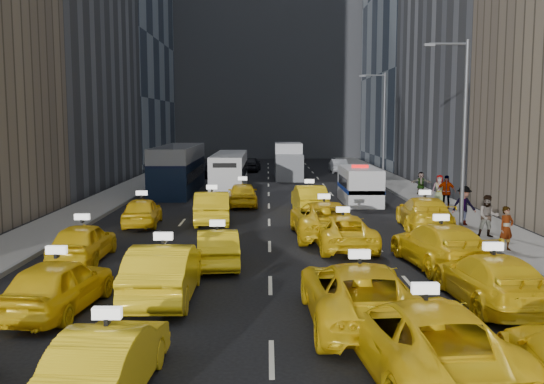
{
  "coord_description": "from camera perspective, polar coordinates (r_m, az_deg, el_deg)",
  "views": [
    {
      "loc": [
        -0.09,
        -16.87,
        5.25
      ],
      "look_at": [
        0.12,
        10.47,
        2.0
      ],
      "focal_mm": 40.0,
      "sensor_mm": 36.0,
      "label": 1
    }
  ],
  "objects": [
    {
      "name": "taxi_8",
      "position": [
        23.81,
        -17.36,
        -4.49
      ],
      "size": [
        1.74,
        4.27,
        1.45
      ],
      "primitive_type": "imported",
      "rotation": [
        0.0,
        0.0,
        3.14
      ],
      "color": "yellow",
      "rests_on": "ground"
    },
    {
      "name": "taxi_17",
      "position": [
        34.99,
        3.52,
        -0.59
      ],
      "size": [
        1.97,
        4.79,
        1.54
      ],
      "primitive_type": "imported",
      "rotation": [
        0.0,
        0.0,
        3.21
      ],
      "color": "yellow",
      "rests_on": "ground"
    },
    {
      "name": "double_decker",
      "position": [
        44.79,
        -8.79,
        2.1
      ],
      "size": [
        3.56,
        11.66,
        3.34
      ],
      "rotation": [
        0.0,
        0.0,
        -0.08
      ],
      "color": "black",
      "rests_on": "ground"
    },
    {
      "name": "taxi_15",
      "position": [
        30.05,
        14.14,
        -1.95
      ],
      "size": [
        2.72,
        5.66,
        1.59
      ],
      "primitive_type": "imported",
      "rotation": [
        0.0,
        0.0,
        3.05
      ],
      "color": "yellow",
      "rests_on": "ground"
    },
    {
      "name": "nypd_van",
      "position": [
        38.85,
        8.25,
        0.58
      ],
      "size": [
        2.95,
        5.91,
        2.43
      ],
      "rotation": [
        0.0,
        0.0,
        0.14
      ],
      "color": "silver",
      "rests_on": "ground"
    },
    {
      "name": "taxi_11",
      "position": [
        22.53,
        15.55,
        -4.87
      ],
      "size": [
        2.88,
        5.73,
        1.6
      ],
      "primitive_type": "imported",
      "rotation": [
        0.0,
        0.0,
        3.26
      ],
      "color": "yellow",
      "rests_on": "ground"
    },
    {
      "name": "misc_car_3",
      "position": [
        62.43,
        -2.01,
        2.65
      ],
      "size": [
        2.11,
        4.55,
        1.51
      ],
      "primitive_type": "imported",
      "rotation": [
        0.0,
        0.0,
        3.07
      ],
      "color": "black",
      "rests_on": "ground"
    },
    {
      "name": "taxi_13",
      "position": [
        31.19,
        -5.66,
        -1.43
      ],
      "size": [
        2.1,
        5.07,
        1.63
      ],
      "primitive_type": "imported",
      "rotation": [
        0.0,
        0.0,
        3.22
      ],
      "color": "yellow",
      "rests_on": "ground"
    },
    {
      "name": "misc_car_0",
      "position": [
        46.0,
        8.6,
        0.99
      ],
      "size": [
        1.98,
        4.25,
        1.35
      ],
      "primitive_type": "imported",
      "rotation": [
        0.0,
        0.0,
        3.28
      ],
      "color": "#A8ACB0",
      "rests_on": "ground"
    },
    {
      "name": "taxi_16",
      "position": [
        37.06,
        -2.78,
        -0.21
      ],
      "size": [
        2.01,
        4.48,
        1.49
      ],
      "primitive_type": "imported",
      "rotation": [
        0.0,
        0.0,
        3.2
      ],
      "color": "yellow",
      "rests_on": "ground"
    },
    {
      "name": "taxi_1",
      "position": [
        12.45,
        -15.13,
        -14.93
      ],
      "size": [
        1.72,
        4.28,
        1.38
      ],
      "primitive_type": "imported",
      "rotation": [
        0.0,
        0.0,
        3.08
      ],
      "color": "yellow",
      "rests_on": "ground"
    },
    {
      "name": "taxi_12",
      "position": [
        30.92,
        -12.12,
        -1.81
      ],
      "size": [
        1.96,
        4.3,
        1.43
      ],
      "primitive_type": "imported",
      "rotation": [
        0.0,
        0.0,
        3.21
      ],
      "color": "yellow",
      "rests_on": "ground"
    },
    {
      "name": "taxi_6",
      "position": [
        16.04,
        8.16,
        -9.38
      ],
      "size": [
        2.82,
        5.86,
        1.61
      ],
      "primitive_type": "imported",
      "rotation": [
        0.0,
        0.0,
        3.17
      ],
      "color": "yellow",
      "rests_on": "ground"
    },
    {
      "name": "pedestrian_5",
      "position": [
        43.21,
        13.84,
        0.84
      ],
      "size": [
        1.48,
        0.59,
        1.55
      ],
      "primitive_type": "imported",
      "rotation": [
        0.0,
        0.0,
        -0.13
      ],
      "color": "gray",
      "rests_on": "sidewalk_east"
    },
    {
      "name": "curb_west",
      "position": [
        43.13,
        -12.43,
        -0.25
      ],
      "size": [
        0.15,
        90.0,
        0.18
      ],
      "primitive_type": "cube",
      "color": "slate",
      "rests_on": "ground"
    },
    {
      "name": "misc_car_2",
      "position": [
        61.35,
        1.97,
        2.58
      ],
      "size": [
        2.3,
        5.33,
        1.53
      ],
      "primitive_type": "imported",
      "rotation": [
        0.0,
        0.0,
        3.11
      ],
      "color": "slate",
      "rests_on": "ground"
    },
    {
      "name": "sidewalk_west",
      "position": [
        43.45,
        -14.3,
        -0.27
      ],
      "size": [
        3.0,
        90.0,
        0.15
      ],
      "primitive_type": "cube",
      "color": "gray",
      "rests_on": "ground"
    },
    {
      "name": "taxi_10",
      "position": [
        25.17,
        6.66,
        -3.7
      ],
      "size": [
        2.54,
        5.08,
        1.38
      ],
      "primitive_type": "imported",
      "rotation": [
        0.0,
        0.0,
        3.19
      ],
      "color": "yellow",
      "rests_on": "ground"
    },
    {
      "name": "taxi_5",
      "position": [
        18.22,
        -10.12,
        -7.36
      ],
      "size": [
        1.8,
        5.06,
        1.66
      ],
      "primitive_type": "imported",
      "rotation": [
        0.0,
        0.0,
        3.15
      ],
      "color": "yellow",
      "rests_on": "ground"
    },
    {
      "name": "streetlight_far",
      "position": [
        49.74,
        10.36,
        6.29
      ],
      "size": [
        2.15,
        0.22,
        9.0
      ],
      "color": "#595B60",
      "rests_on": "ground"
    },
    {
      "name": "streetlight_near",
      "position": [
        30.32,
        17.46,
        5.85
      ],
      "size": [
        2.15,
        0.22,
        9.0
      ],
      "color": "#595B60",
      "rests_on": "ground"
    },
    {
      "name": "pedestrian_3",
      "position": [
        36.62,
        16.06,
        0.02
      ],
      "size": [
        1.23,
        0.86,
        1.92
      ],
      "primitive_type": "imported",
      "rotation": [
        0.0,
        0.0,
        -0.34
      ],
      "color": "gray",
      "rests_on": "sidewalk_east"
    },
    {
      "name": "taxi_4",
      "position": [
        17.77,
        -19.5,
        -8.25
      ],
      "size": [
        2.32,
        4.65,
        1.52
      ],
      "primitive_type": "imported",
      "rotation": [
        0.0,
        0.0,
        3.02
      ],
      "color": "yellow",
      "rests_on": "ground"
    },
    {
      "name": "taxi_14",
      "position": [
        27.43,
        4.89,
        -2.55
      ],
      "size": [
        2.94,
        5.97,
        1.63
      ],
      "primitive_type": "imported",
      "rotation": [
        0.0,
        0.0,
        3.18
      ],
      "color": "yellow",
      "rests_on": "ground"
    },
    {
      "name": "city_bus",
      "position": [
        45.39,
        -4.0,
        1.87
      ],
      "size": [
        3.67,
        10.99,
        2.79
      ],
      "rotation": [
        0.0,
        0.0,
        -0.13
      ],
      "color": "silver",
      "rests_on": "ground"
    },
    {
      "name": "taxi_2",
      "position": [
        13.26,
        14.08,
        -13.04
      ],
      "size": [
        3.24,
        6.01,
        1.6
      ],
      "primitive_type": "imported",
      "rotation": [
        0.0,
        0.0,
        3.24
      ],
      "color": "yellow",
      "rests_on": "ground"
    },
    {
      "name": "pedestrian_4",
      "position": [
        38.87,
        15.47,
        0.28
      ],
      "size": [
        0.95,
        0.72,
        1.74
      ],
      "primitive_type": "imported",
      "rotation": [
        0.0,
        0.0,
        -0.33
      ],
      "color": "gray",
      "rests_on": "sidewalk_east"
    },
    {
      "name": "box_truck",
      "position": [
        54.64,
        1.56,
        2.91
      ],
      "size": [
        3.1,
        7.18,
        3.18
      ],
      "rotation": [
        0.0,
        0.0,
        -0.1
      ],
      "color": "silver",
      "rests_on": "ground"
    },
    {
      "name": "curb_east",
      "position": [
        43.17,
        11.79,
        -0.23
      ],
      "size": [
        0.15,
        90.0,
        0.18
      ],
      "primitive_type": "cube",
      "color": "slate",
      "rests_on": "ground"
    },
    {
      "name": "pedestrian_1",
      "position": [
        28.09,
        19.66,
        -2.16
      ],
      "size": [
        0.98,
        0.66,
        1.85
      ],
      "primitive_type": "imported",
      "rotation": [
        0.0,
        0.0,
        -0.2
      ],
      "color": "gray",
      "rests_on": "sidewalk_east"
    },
    {
      "name": "ground",
      "position": [
        17.67,
        -0.13,
        -10.51
      ],
      "size": [
        160.0,
        160.0,
        0.0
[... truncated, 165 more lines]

